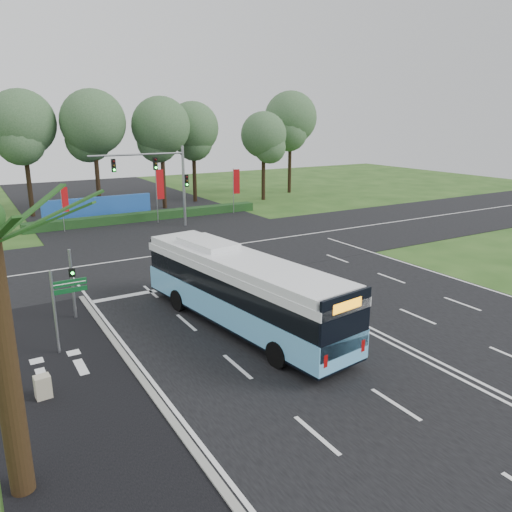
% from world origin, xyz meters
% --- Properties ---
extents(ground, '(120.00, 120.00, 0.00)m').
position_xyz_m(ground, '(0.00, 0.00, 0.00)').
color(ground, '#244617').
rests_on(ground, ground).
extents(road_main, '(20.00, 120.00, 0.04)m').
position_xyz_m(road_main, '(0.00, 0.00, 0.02)').
color(road_main, black).
rests_on(road_main, ground).
extents(road_cross, '(120.00, 14.00, 0.05)m').
position_xyz_m(road_cross, '(0.00, 12.00, 0.03)').
color(road_cross, black).
rests_on(road_cross, ground).
extents(bike_path, '(5.00, 18.00, 0.06)m').
position_xyz_m(bike_path, '(-12.50, -3.00, 0.03)').
color(bike_path, black).
rests_on(bike_path, ground).
extents(kerb_strip, '(0.25, 18.00, 0.12)m').
position_xyz_m(kerb_strip, '(-10.10, -3.00, 0.06)').
color(kerb_strip, gray).
rests_on(kerb_strip, ground).
extents(city_bus, '(4.29, 12.81, 3.61)m').
position_xyz_m(city_bus, '(-4.59, -1.67, 1.82)').
color(city_bus, '#68BDF1').
rests_on(city_bus, ground).
extents(pedestrian_signal, '(0.32, 0.42, 3.43)m').
position_xyz_m(pedestrian_signal, '(-10.92, 3.21, 1.87)').
color(pedestrian_signal, gray).
rests_on(pedestrian_signal, ground).
extents(street_sign, '(1.39, 0.11, 3.56)m').
position_xyz_m(street_sign, '(-11.96, -0.26, 2.27)').
color(street_sign, gray).
rests_on(street_sign, ground).
extents(utility_cabinet, '(0.54, 0.46, 0.86)m').
position_xyz_m(utility_cabinet, '(-13.36, -3.56, 0.43)').
color(utility_cabinet, '#B4AB91').
rests_on(utility_cabinet, ground).
extents(banner_flag_left, '(0.57, 0.06, 3.86)m').
position_xyz_m(banner_flag_left, '(-7.56, 23.35, 2.54)').
color(banner_flag_left, gray).
rests_on(banner_flag_left, ground).
extents(banner_flag_mid, '(0.73, 0.11, 4.97)m').
position_xyz_m(banner_flag_mid, '(0.53, 22.72, 3.22)').
color(banner_flag_mid, gray).
rests_on(banner_flag_mid, ground).
extents(banner_flag_right, '(0.63, 0.28, 4.51)m').
position_xyz_m(banner_flag_right, '(8.75, 23.44, 2.94)').
color(banner_flag_right, gray).
rests_on(banner_flag_right, ground).
extents(traffic_light_gantry, '(8.41, 0.28, 7.00)m').
position_xyz_m(traffic_light_gantry, '(0.21, 20.50, 4.66)').
color(traffic_light_gantry, gray).
rests_on(traffic_light_gantry, ground).
extents(hedge, '(22.00, 1.20, 0.80)m').
position_xyz_m(hedge, '(0.00, 24.50, 0.40)').
color(hedge, '#143918').
rests_on(hedge, ground).
extents(blue_hoarding, '(10.00, 0.30, 2.20)m').
position_xyz_m(blue_hoarding, '(-4.00, 27.00, 1.10)').
color(blue_hoarding, '#2054AF').
rests_on(blue_hoarding, ground).
extents(eucalyptus_row, '(48.87, 9.20, 12.58)m').
position_xyz_m(eucalyptus_row, '(1.15, 31.50, 8.45)').
color(eucalyptus_row, black).
rests_on(eucalyptus_row, ground).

